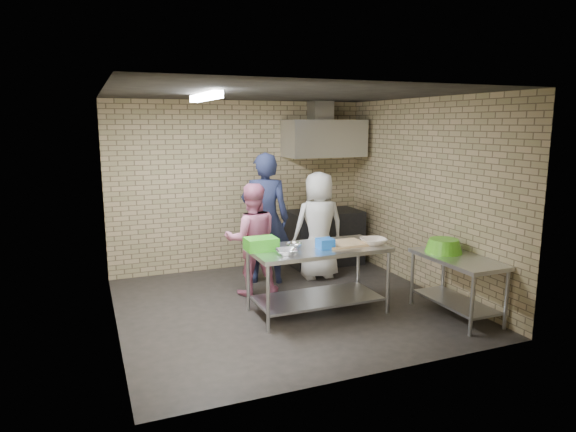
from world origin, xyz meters
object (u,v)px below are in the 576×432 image
at_px(prep_table, 318,280).
at_px(green_crate, 261,244).
at_px(blue_tub, 325,243).
at_px(woman_pink, 252,239).
at_px(bottle_green, 343,143).
at_px(woman_white, 319,225).
at_px(stove, 324,237).
at_px(man_navy, 265,218).
at_px(side_counter, 456,287).
at_px(green_basin, 444,246).
at_px(bottle_red, 322,142).

xyz_separation_m(prep_table, green_crate, (-0.70, 0.12, 0.50)).
distance_m(blue_tub, woman_pink, 1.23).
xyz_separation_m(bottle_green, woman_white, (-0.89, -0.93, -1.20)).
bearing_deg(prep_table, stove, 61.72).
bearing_deg(man_navy, prep_table, 120.18).
distance_m(prep_table, woman_white, 1.50).
bearing_deg(side_counter, green_crate, 158.30).
distance_m(side_counter, green_basin, 0.52).
distance_m(side_counter, woman_pink, 2.72).
bearing_deg(bottle_red, blue_tub, -114.67).
bearing_deg(side_counter, woman_pink, 139.88).
xyz_separation_m(prep_table, woman_white, (0.63, 1.30, 0.40)).
height_order(side_counter, stove, stove).
bearing_deg(stove, man_navy, -155.04).
relative_size(prep_table, side_counter, 1.40).
xyz_separation_m(side_counter, green_basin, (-0.02, 0.25, 0.46)).
height_order(side_counter, woman_pink, woman_pink).
xyz_separation_m(side_counter, stove, (-0.45, 2.75, 0.08)).
bearing_deg(prep_table, bottle_red, 63.33).
bearing_deg(woman_pink, green_basin, 154.08).
bearing_deg(bottle_red, woman_white, -117.69).
bearing_deg(green_crate, green_basin, -16.06).
bearing_deg(bottle_red, side_counter, -82.38).
distance_m(side_counter, blue_tub, 1.70).
bearing_deg(blue_tub, stove, 63.98).
xyz_separation_m(bottle_green, man_navy, (-1.71, -0.83, -1.05)).
bearing_deg(bottle_green, green_basin, -90.42).
xyz_separation_m(green_crate, man_navy, (0.51, 1.28, 0.05)).
bearing_deg(stove, bottle_green, 28.07).
distance_m(side_counter, bottle_red, 3.44).
relative_size(prep_table, green_basin, 3.66).
height_order(green_basin, bottle_red, bottle_red).
bearing_deg(green_crate, bottle_green, 43.52).
height_order(stove, woman_white, woman_white).
height_order(man_navy, woman_white, man_navy).
xyz_separation_m(stove, green_crate, (-1.77, -1.87, 0.47)).
height_order(blue_tub, bottle_red, bottle_red).
bearing_deg(woman_white, bottle_green, -130.46).
distance_m(green_crate, blue_tub, 0.78).
bearing_deg(green_crate, woman_pink, 79.54).
height_order(side_counter, blue_tub, blue_tub).
xyz_separation_m(blue_tub, woman_white, (0.58, 1.40, -0.09)).
bearing_deg(blue_tub, green_basin, -15.91).
relative_size(bottle_red, bottle_green, 1.20).
distance_m(prep_table, bottle_red, 2.97).
bearing_deg(man_navy, green_crate, 90.73).
xyz_separation_m(green_basin, bottle_green, (0.02, 2.74, 1.18)).
bearing_deg(blue_tub, green_crate, 163.65).
bearing_deg(green_basin, prep_table, 161.11).
distance_m(bottle_red, woman_white, 1.60).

